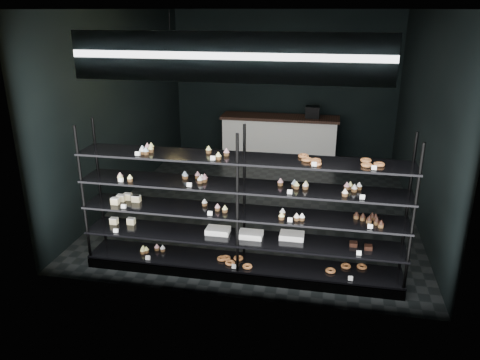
{
  "coord_description": "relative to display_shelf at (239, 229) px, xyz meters",
  "views": [
    {
      "loc": [
        1.05,
        -7.61,
        3.21
      ],
      "look_at": [
        -0.06,
        -1.9,
        1.07
      ],
      "focal_mm": 35.0,
      "sensor_mm": 36.0,
      "label": 1
    }
  ],
  "objects": [
    {
      "name": "room",
      "position": [
        -0.03,
        2.45,
        0.97
      ],
      "size": [
        5.01,
        6.01,
        3.2
      ],
      "color": "black",
      "rests_on": "ground"
    },
    {
      "name": "display_shelf",
      "position": [
        0.0,
        0.0,
        0.0
      ],
      "size": [
        4.0,
        0.5,
        1.91
      ],
      "color": "black",
      "rests_on": "room"
    },
    {
      "name": "signage",
      "position": [
        -0.03,
        -0.48,
        2.12
      ],
      "size": [
        3.3,
        0.05,
        0.5
      ],
      "color": "#0D0F45",
      "rests_on": "room"
    },
    {
      "name": "pendant_lamp",
      "position": [
        -1.3,
        1.51,
        1.82
      ],
      "size": [
        0.3,
        0.3,
        0.88
      ],
      "color": "black",
      "rests_on": "room"
    },
    {
      "name": "service_counter",
      "position": [
        -0.05,
        4.95,
        -0.13
      ],
      "size": [
        2.58,
        0.65,
        1.23
      ],
      "color": "white",
      "rests_on": "room"
    }
  ]
}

